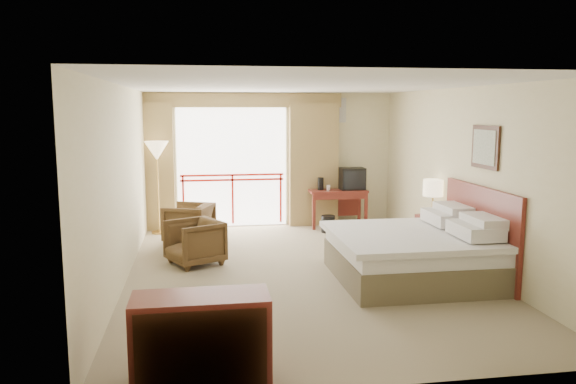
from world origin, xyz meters
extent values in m
plane|color=#87795B|center=(0.00, 0.00, 0.00)|extent=(7.00, 7.00, 0.00)
plane|color=white|center=(0.00, 0.00, 2.70)|extent=(7.00, 7.00, 0.00)
plane|color=beige|center=(0.00, 3.50, 1.35)|extent=(5.00, 0.00, 5.00)
plane|color=beige|center=(0.00, -3.50, 1.35)|extent=(5.00, 0.00, 5.00)
plane|color=beige|center=(-2.50, 0.00, 1.35)|extent=(0.00, 7.00, 7.00)
plane|color=beige|center=(2.50, 0.00, 1.35)|extent=(0.00, 7.00, 7.00)
plane|color=white|center=(-0.80, 3.48, 1.20)|extent=(2.40, 0.00, 2.40)
cube|color=red|center=(-0.80, 3.46, 0.95)|extent=(2.09, 0.03, 0.04)
cube|color=red|center=(-0.80, 3.46, 1.05)|extent=(2.09, 0.03, 0.04)
cube|color=red|center=(-1.79, 3.46, 0.55)|extent=(0.04, 0.03, 1.00)
cube|color=red|center=(-0.80, 3.46, 0.55)|extent=(0.04, 0.03, 1.00)
cube|color=red|center=(0.19, 3.46, 0.55)|extent=(0.04, 0.03, 1.00)
cube|color=olive|center=(-2.45, 3.35, 1.25)|extent=(1.00, 0.26, 2.50)
cube|color=olive|center=(0.85, 3.35, 1.25)|extent=(1.00, 0.26, 2.50)
cube|color=olive|center=(-0.80, 3.38, 2.55)|extent=(4.40, 0.22, 0.28)
cube|color=silver|center=(1.30, 3.47, 2.35)|extent=(0.50, 0.04, 0.50)
cube|color=brown|center=(1.45, -0.60, 0.20)|extent=(2.05, 2.00, 0.40)
cube|color=silver|center=(1.45, -0.60, 0.50)|extent=(2.01, 1.96, 0.22)
cube|color=silver|center=(1.40, -0.60, 0.63)|extent=(2.09, 2.06, 0.08)
cube|color=silver|center=(2.15, -1.05, 0.78)|extent=(0.50, 0.75, 0.18)
cube|color=silver|center=(2.15, -0.15, 0.78)|extent=(0.50, 0.75, 0.18)
cube|color=silver|center=(2.28, -1.05, 0.90)|extent=(0.40, 0.70, 0.14)
cube|color=silver|center=(2.28, -0.15, 0.90)|extent=(0.40, 0.70, 0.14)
cube|color=#5E1610|center=(2.46, -0.60, 0.65)|extent=(0.06, 2.10, 1.30)
cube|color=black|center=(2.48, -0.60, 1.85)|extent=(0.03, 0.72, 0.60)
cube|color=silver|center=(2.46, -0.60, 1.85)|extent=(0.01, 0.60, 0.48)
cube|color=#5E1610|center=(2.37, 0.81, 0.30)|extent=(0.46, 0.53, 0.61)
cylinder|color=tan|center=(2.37, 0.86, 0.65)|extent=(0.14, 0.14, 0.04)
cylinder|color=tan|center=(2.37, 0.86, 0.83)|extent=(0.03, 0.03, 0.35)
cylinder|color=#FFE5B2|center=(2.37, 0.86, 1.08)|extent=(0.33, 0.33, 0.27)
cube|color=black|center=(2.32, 0.66, 0.65)|extent=(0.19, 0.17, 0.07)
cube|color=#5E1610|center=(1.30, 3.07, 0.73)|extent=(1.16, 0.56, 0.05)
cube|color=#5E1610|center=(0.76, 2.83, 0.36)|extent=(0.06, 0.06, 0.72)
cube|color=#5E1610|center=(1.83, 2.83, 0.36)|extent=(0.06, 0.06, 0.72)
cube|color=#5E1610|center=(0.76, 3.31, 0.36)|extent=(0.06, 0.06, 0.72)
cube|color=#5E1610|center=(1.83, 3.31, 0.36)|extent=(0.06, 0.06, 0.72)
cube|color=#5E1610|center=(1.30, 3.31, 0.44)|extent=(1.06, 0.03, 0.53)
cube|color=#5E1610|center=(1.30, 2.82, 0.66)|extent=(1.06, 0.03, 0.12)
cube|color=black|center=(1.60, 3.07, 0.98)|extent=(0.49, 0.38, 0.45)
cube|color=black|center=(1.60, 2.88, 0.98)|extent=(0.45, 0.02, 0.36)
cylinder|color=black|center=(0.95, 3.07, 0.88)|extent=(0.14, 0.14, 0.26)
cylinder|color=white|center=(1.10, 3.02, 0.81)|extent=(0.09, 0.09, 0.11)
cylinder|color=black|center=(0.99, 2.55, 0.16)|extent=(0.28, 0.28, 0.33)
imported|color=#412D18|center=(-1.67, 2.13, 0.00)|extent=(1.00, 0.98, 0.71)
imported|color=#412D18|center=(-1.56, 0.67, 0.00)|extent=(1.01, 1.00, 0.69)
cylinder|color=black|center=(-1.83, 1.26, 0.52)|extent=(0.49, 0.49, 0.04)
cylinder|color=black|center=(-1.83, 1.26, 0.27)|extent=(0.06, 0.06, 0.49)
cylinder|color=black|center=(-1.83, 1.26, 0.02)|extent=(0.36, 0.36, 0.03)
imported|color=white|center=(-1.83, 1.26, 0.54)|extent=(0.26, 0.26, 0.02)
cylinder|color=tan|center=(-2.25, 2.99, 0.02)|extent=(0.29, 0.29, 0.03)
cylinder|color=tan|center=(-2.25, 2.99, 0.77)|extent=(0.03, 0.03, 1.54)
cone|color=#FFE5B2|center=(-2.25, 2.99, 1.59)|extent=(0.45, 0.45, 0.36)
cube|color=#5E1610|center=(-1.47, -3.17, 0.40)|extent=(1.19, 0.49, 0.79)
cube|color=black|center=(-1.47, -3.42, 0.40)|extent=(1.09, 0.02, 0.69)
camera|label=1|loc=(-1.45, -7.86, 2.38)|focal=35.00mm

